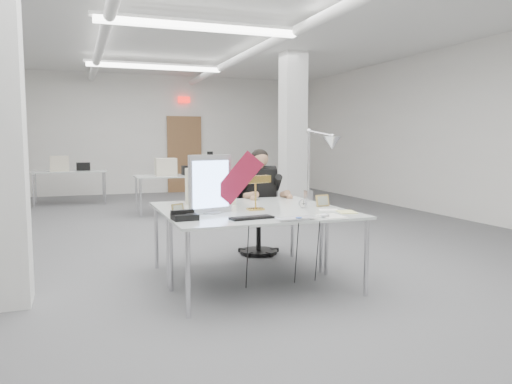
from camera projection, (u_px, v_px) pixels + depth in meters
The scene contains 22 objects.
room_shell at pixel (202, 123), 7.04m from camera, with size 10.04×14.04×3.24m.
desk_main at pixel (267, 216), 4.66m from camera, with size 1.80×0.90×0.03m, color silver.
desk_second at pixel (238, 205), 5.51m from camera, with size 1.80×0.90×0.03m, color silver.
bg_desk_a at pixel (176, 176), 9.87m from camera, with size 1.60×0.80×0.03m, color silver.
bg_desk_b at pixel (69, 171), 11.25m from camera, with size 1.60×0.80×0.03m, color silver.
office_chair at pixel (259, 216), 6.34m from camera, with size 0.48×0.48×0.98m, color black, non-canonical shape.
seated_person at pixel (260, 184), 6.25m from camera, with size 0.43×0.54×0.81m, color black, non-canonical shape.
monitor at pixel (210, 184), 4.75m from camera, with size 0.45×0.05×0.56m, color silver.
pennant at pixel (239, 178), 4.81m from camera, with size 0.51×0.01×0.21m, color maroon.
keyboard at pixel (252, 218), 4.43m from camera, with size 0.40×0.13×0.02m, color black.
laptop at pixel (299, 220), 4.31m from camera, with size 0.35×0.22×0.03m, color silver.
mouse at pixel (325, 215), 4.52m from camera, with size 0.09×0.06×0.04m, color silver.
bankers_lamp at pixel (255, 195), 4.99m from camera, with size 0.27×0.11×0.31m, color gold, non-canonical shape.
desk_phone at pixel (185, 217), 4.38m from camera, with size 0.22×0.19×0.05m, color black.
picture_frame_left at pixel (178, 209), 4.65m from camera, with size 0.14×0.01×0.11m, color olive.
picture_frame_right at pixel (322, 201), 5.27m from camera, with size 0.16×0.01×0.12m, color tan.
desk_clock at pixel (303, 203), 5.14m from camera, with size 0.09×0.09×0.03m, color #B0AFB4.
paper_stack_a at pixel (331, 216), 4.59m from camera, with size 0.20×0.28×0.01m, color silver.
paper_stack_b at pixel (347, 212), 4.84m from camera, with size 0.16×0.23×0.01m, color #DFDC85.
paper_stack_c at pixel (329, 210), 4.98m from camera, with size 0.18×0.13×0.01m, color white.
beige_monitor at pixel (210, 186), 5.42m from camera, with size 0.41×0.39×0.39m, color beige.
architect_lamp at pixel (319, 162), 5.48m from camera, with size 0.25×0.72×0.92m, color #B0AFB4, non-canonical shape.
Camera 1 is at (-1.67, -6.80, 1.46)m, focal length 35.00 mm.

